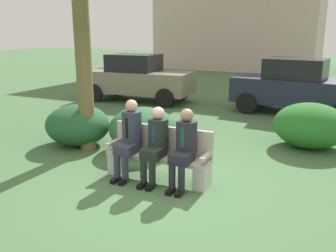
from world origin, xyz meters
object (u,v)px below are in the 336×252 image
object	(u,v)px
parked_car_near	(137,78)
parked_car_far	(298,87)
seated_man_middle	(156,141)
park_bench	(159,155)
shrub_mid_lawn	(310,125)
seated_man_left	(130,135)
shrub_near_bench	(143,129)
shrub_far_lawn	(78,125)
seated_man_right	(184,144)

from	to	relation	value
parked_car_near	parked_car_far	xyz separation A→B (m)	(5.50, 0.22, 0.00)
seated_man_middle	parked_car_far	bearing A→B (deg)	76.94
park_bench	seated_man_middle	distance (m)	0.32
park_bench	shrub_mid_lawn	xyz separation A→B (m)	(2.16, 2.98, 0.07)
shrub_mid_lawn	parked_car_far	xyz separation A→B (m)	(-0.66, 3.37, 0.35)
park_bench	shrub_mid_lawn	distance (m)	3.68
seated_man_middle	parked_car_near	size ratio (longest dim) A/B	0.32
park_bench	seated_man_left	xyz separation A→B (m)	(-0.51, -0.12, 0.33)
shrub_mid_lawn	parked_car_far	bearing A→B (deg)	101.00
seated_man_middle	shrub_mid_lawn	distance (m)	3.79
shrub_near_bench	shrub_far_lawn	size ratio (longest dim) A/B	1.02
park_bench	parked_car_near	distance (m)	7.33
park_bench	seated_man_middle	xyz separation A→B (m)	(0.00, -0.13, 0.29)
shrub_near_bench	parked_car_far	world-z (taller)	parked_car_far
park_bench	seated_man_middle	size ratio (longest dim) A/B	1.43
parked_car_far	seated_man_right	bearing A→B (deg)	-98.71
shrub_far_lawn	parked_car_far	distance (m)	6.74
park_bench	shrub_far_lawn	distance (m)	2.68
seated_man_left	shrub_near_bench	bearing A→B (deg)	110.30
seated_man_right	seated_man_left	bearing A→B (deg)	179.65
shrub_far_lawn	parked_car_near	xyz separation A→B (m)	(-1.48, 5.18, 0.39)
seated_man_left	shrub_far_lawn	size ratio (longest dim) A/B	0.93
seated_man_right	shrub_near_bench	distance (m)	2.04
seated_man_left	seated_man_right	distance (m)	1.02
shrub_mid_lawn	shrub_far_lawn	distance (m)	5.09
parked_car_near	parked_car_far	bearing A→B (deg)	2.31
parked_car_near	parked_car_far	size ratio (longest dim) A/B	0.99
shrub_far_lawn	shrub_mid_lawn	bearing A→B (deg)	23.53
shrub_far_lawn	parked_car_far	size ratio (longest dim) A/B	0.36
seated_man_right	shrub_far_lawn	bearing A→B (deg)	160.49
seated_man_left	park_bench	bearing A→B (deg)	13.34
shrub_near_bench	shrub_mid_lawn	size ratio (longest dim) A/B	0.95
shrub_mid_lawn	shrub_far_lawn	world-z (taller)	shrub_mid_lawn
seated_man_right	shrub_far_lawn	distance (m)	3.22
shrub_mid_lawn	parked_car_near	world-z (taller)	parked_car_near
shrub_mid_lawn	parked_car_near	xyz separation A→B (m)	(-6.15, 3.15, 0.35)
seated_man_middle	parked_car_near	world-z (taller)	parked_car_near
seated_man_left	shrub_mid_lawn	size ratio (longest dim) A/B	0.86
seated_man_middle	shrub_near_bench	world-z (taller)	seated_man_middle
seated_man_left	shrub_near_bench	size ratio (longest dim) A/B	0.91
park_bench	parked_car_far	xyz separation A→B (m)	(1.50, 6.35, 0.42)
shrub_near_bench	parked_car_near	size ratio (longest dim) A/B	0.37
seated_man_middle	shrub_near_bench	xyz separation A→B (m)	(-1.01, 1.35, -0.25)
shrub_far_lawn	parked_car_near	bearing A→B (deg)	105.98
seated_man_right	shrub_mid_lawn	bearing A→B (deg)	62.05
parked_car_far	shrub_near_bench	bearing A→B (deg)	-116.05
shrub_near_bench	parked_car_near	distance (m)	5.76
seated_man_middle	shrub_far_lawn	distance (m)	2.74
seated_man_middle	shrub_far_lawn	world-z (taller)	seated_man_middle
park_bench	shrub_near_bench	world-z (taller)	shrub_near_bench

